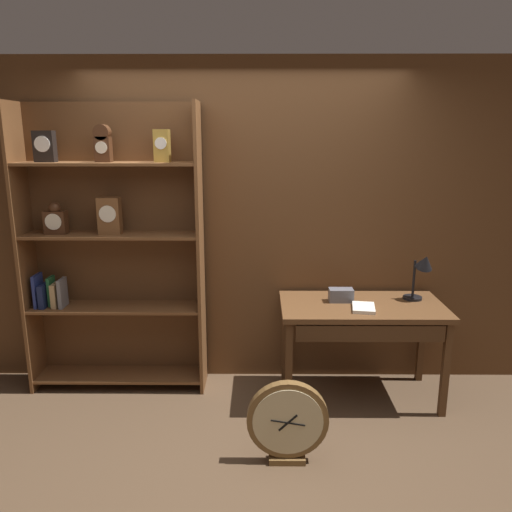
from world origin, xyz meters
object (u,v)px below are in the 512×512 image
(workbench, at_px, (362,317))
(bookshelf, at_px, (110,249))
(desk_lamp, at_px, (422,270))
(round_clock_large, at_px, (288,422))
(toolbox_small, at_px, (341,295))
(open_repair_manual, at_px, (364,308))

(workbench, bearing_deg, bookshelf, 172.95)
(bookshelf, relative_size, workbench, 1.83)
(bookshelf, xyz_separation_m, desk_lamp, (2.41, -0.13, -0.13))
(bookshelf, relative_size, round_clock_large, 4.10)
(toolbox_small, bearing_deg, desk_lamp, 2.18)
(bookshelf, xyz_separation_m, workbench, (1.95, -0.24, -0.47))
(bookshelf, height_order, desk_lamp, bookshelf)
(workbench, height_order, desk_lamp, desk_lamp)
(round_clock_large, bearing_deg, toolbox_small, 63.05)
(toolbox_small, bearing_deg, bookshelf, 175.16)
(bookshelf, bearing_deg, toolbox_small, -4.84)
(toolbox_small, bearing_deg, round_clock_large, -116.95)
(open_repair_manual, bearing_deg, toolbox_small, 136.73)
(workbench, distance_m, toolbox_small, 0.23)
(toolbox_small, height_order, open_repair_manual, toolbox_small)
(workbench, height_order, round_clock_large, workbench)
(desk_lamp, xyz_separation_m, open_repair_manual, (-0.47, -0.20, -0.23))
(toolbox_small, bearing_deg, workbench, -30.22)
(workbench, xyz_separation_m, open_repair_manual, (-0.01, -0.09, 0.10))
(toolbox_small, distance_m, open_repair_manual, 0.23)
(bookshelf, height_order, round_clock_large, bookshelf)
(round_clock_large, bearing_deg, workbench, 52.86)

